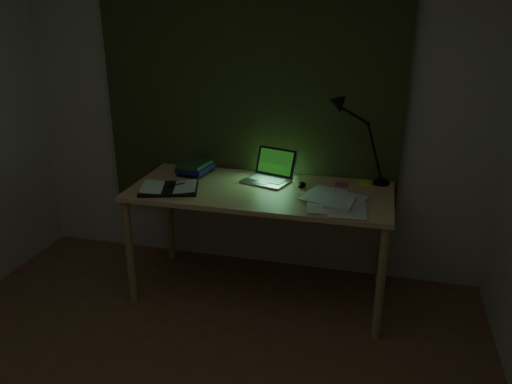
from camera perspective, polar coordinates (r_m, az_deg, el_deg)
wall_back at (r=3.71m, az=-0.75°, el=9.60°), size 3.50×0.00×2.50m
curtain at (r=3.64m, az=-0.93°, el=12.57°), size 2.20×0.06×2.00m
desk at (r=3.51m, az=0.49°, el=-5.78°), size 1.75×0.76×0.80m
laptop at (r=3.45m, az=1.15°, el=2.84°), size 0.40×0.42×0.22m
open_textbook at (r=3.38m, az=-9.93°, el=0.45°), size 0.44×0.37×0.03m
book_stack at (r=3.67m, az=-6.93°, el=2.81°), size 0.21×0.25×0.10m
loose_papers at (r=3.15m, az=8.64°, el=-1.04°), size 0.43×0.45×0.02m
mouse at (r=3.40m, az=5.24°, el=0.83°), size 0.06×0.09×0.03m
sticky_yellow at (r=3.54m, az=12.38°, el=1.12°), size 0.08×0.08×0.02m
sticky_pink at (r=3.46m, az=9.73°, el=0.81°), size 0.08×0.08×0.02m
desk_lamp at (r=3.47m, az=14.54°, el=5.54°), size 0.44×0.36×0.60m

